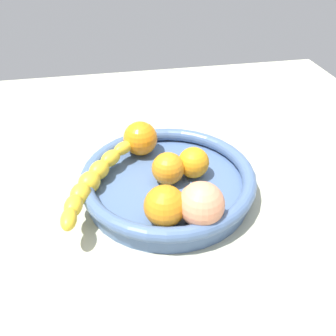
% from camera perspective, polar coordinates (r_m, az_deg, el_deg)
% --- Properties ---
extents(kitchen_counter, '(1.20, 1.20, 0.03)m').
position_cam_1_polar(kitchen_counter, '(0.69, 0.00, -4.69)').
color(kitchen_counter, '#ADAF97').
rests_on(kitchen_counter, ground).
extents(fruit_bowl, '(0.31, 0.31, 0.05)m').
position_cam_1_polar(fruit_bowl, '(0.66, 0.00, -2.04)').
color(fruit_bowl, '#4A6692').
rests_on(fruit_bowl, kitchen_counter).
extents(banana_draped_left, '(0.22, 0.13, 0.04)m').
position_cam_1_polar(banana_draped_left, '(0.64, -11.62, -1.99)').
color(banana_draped_left, yellow).
rests_on(banana_draped_left, fruit_bowl).
extents(orange_front, '(0.06, 0.06, 0.06)m').
position_cam_1_polar(orange_front, '(0.66, 3.98, 0.85)').
color(orange_front, orange).
rests_on(orange_front, fruit_bowl).
extents(orange_mid_left, '(0.06, 0.06, 0.06)m').
position_cam_1_polar(orange_mid_left, '(0.64, -0.11, -0.14)').
color(orange_mid_left, orange).
rests_on(orange_mid_left, fruit_bowl).
extents(orange_mid_right, '(0.07, 0.07, 0.07)m').
position_cam_1_polar(orange_mid_right, '(0.72, -4.31, 4.59)').
color(orange_mid_right, orange).
rests_on(orange_mid_right, fruit_bowl).
extents(orange_rear, '(0.07, 0.07, 0.07)m').
position_cam_1_polar(orange_rear, '(0.56, -0.49, -5.91)').
color(orange_rear, orange).
rests_on(orange_rear, fruit_bowl).
extents(peach_blush, '(0.07, 0.07, 0.07)m').
position_cam_1_polar(peach_blush, '(0.56, 5.21, -5.64)').
color(peach_blush, '#F1966C').
rests_on(peach_blush, fruit_bowl).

